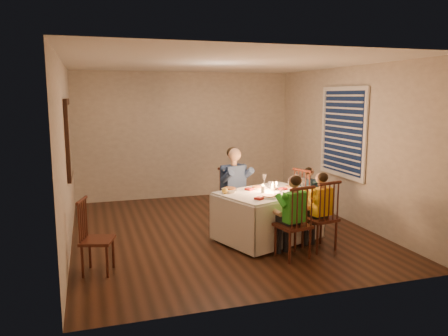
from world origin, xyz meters
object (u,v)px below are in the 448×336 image
object	(u,v)px
adult	(234,228)
chair_end	(308,228)
chair_near_right	(319,249)
child_teal	(308,228)
dining_table	(268,206)
child_yellow	(319,249)
serving_bowl	(230,190)
chair_extra	(99,272)
child_green	(292,257)
chair_adult	(234,228)
chair_near_left	(292,257)

from	to	relation	value
adult	chair_end	bearing A→B (deg)	-37.17
chair_near_right	child_teal	world-z (taller)	child_teal
dining_table	child_yellow	bearing A→B (deg)	-68.81
chair_end	serving_bowl	xyz separation A→B (m)	(-1.40, -0.19, 0.75)
chair_near_right	child_teal	xyz separation A→B (m)	(0.33, 0.92, 0.00)
chair_near_right	adult	bearing A→B (deg)	-69.39
chair_extra	child_green	xyz separation A→B (m)	(2.46, -0.25, 0.00)
chair_near_right	serving_bowl	distance (m)	1.50
serving_bowl	dining_table	bearing A→B (deg)	-13.89
child_green	child_teal	size ratio (longest dim) A/B	1.11
chair_extra	serving_bowl	world-z (taller)	serving_bowl
adult	child_yellow	xyz separation A→B (m)	(0.81, -1.29, 0.00)
chair_near_right	child_yellow	world-z (taller)	child_yellow
chair_extra	child_green	bearing A→B (deg)	-79.50
chair_adult	child_teal	distance (m)	1.19
chair_near_right	adult	xyz separation A→B (m)	(-0.81, 1.29, 0.00)
child_green	child_yellow	xyz separation A→B (m)	(0.50, 0.19, 0.00)
chair_near_left	child_green	world-z (taller)	child_green
child_yellow	chair_near_left	bearing A→B (deg)	9.26
child_yellow	child_teal	distance (m)	0.97
child_teal	chair_adult	bearing A→B (deg)	52.13
chair_near_right	chair_end	distance (m)	0.97
chair_near_right	chair_extra	bearing A→B (deg)	-12.52
dining_table	child_yellow	world-z (taller)	dining_table
dining_table	adult	bearing A→B (deg)	91.79
chair_end	child_green	bearing A→B (deg)	123.71
chair_adult	adult	xyz separation A→B (m)	(0.00, 0.00, 0.00)
child_yellow	adult	bearing A→B (deg)	-69.39
chair_near_right	adult	size ratio (longest dim) A/B	0.75
chair_adult	child_green	world-z (taller)	child_green
chair_extra	child_green	distance (m)	2.47
dining_table	chair_near_left	bearing A→B (deg)	-108.32
chair_end	chair_extra	size ratio (longest dim) A/B	1.08
chair_near_right	child_green	distance (m)	0.53
child_green	child_teal	world-z (taller)	child_green
chair_near_left	chair_extra	xyz separation A→B (m)	(-2.46, 0.25, 0.00)
child_teal	serving_bowl	xyz separation A→B (m)	(-1.40, -0.19, 0.75)
chair_end	dining_table	bearing A→B (deg)	91.12
chair_end	child_green	size ratio (longest dim) A/B	0.89
dining_table	adult	world-z (taller)	dining_table
chair_near_right	child_yellow	size ratio (longest dim) A/B	0.91
child_teal	chair_extra	bearing A→B (deg)	85.12
chair_adult	serving_bowl	world-z (taller)	serving_bowl
chair_extra	child_teal	distance (m)	3.39
chair_end	child_teal	xyz separation A→B (m)	(0.00, 0.00, 0.00)
chair_adult	serving_bowl	bearing A→B (deg)	-134.18
chair_near_left	adult	distance (m)	1.51
chair_near_left	chair_extra	bearing A→B (deg)	-17.35
adult	serving_bowl	bearing A→B (deg)	-134.18
dining_table	chair_near_left	xyz separation A→B (m)	(0.03, -0.79, -0.52)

